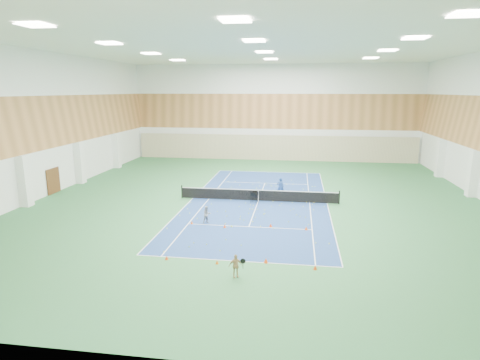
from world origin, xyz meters
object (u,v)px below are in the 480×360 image
object	(u,v)px
coach	(280,187)
child_court	(207,215)
ball_cart	(254,197)
tennis_net	(258,194)
child_apron	(235,266)

from	to	relation	value
coach	child_court	bearing A→B (deg)	60.33
coach	ball_cart	xyz separation A→B (m)	(-1.95, -2.37, -0.35)
tennis_net	child_court	world-z (taller)	child_court
coach	ball_cart	world-z (taller)	coach
tennis_net	child_apron	world-z (taller)	child_apron
child_court	ball_cart	world-z (taller)	child_court
tennis_net	ball_cart	xyz separation A→B (m)	(-0.26, -0.60, -0.10)
tennis_net	coach	world-z (taller)	coach
child_court	tennis_net	bearing A→B (deg)	25.64
child_apron	ball_cart	distance (m)	13.09
coach	child_court	xyz separation A→B (m)	(-4.59, -7.79, -0.21)
ball_cart	coach	bearing A→B (deg)	64.56
child_apron	tennis_net	bearing A→B (deg)	68.12
coach	tennis_net	bearing A→B (deg)	47.11
child_court	child_apron	distance (m)	8.28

